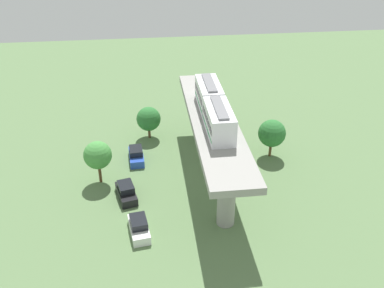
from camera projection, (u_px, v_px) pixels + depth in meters
ground_plane at (212, 175)px, 54.45m from camera, size 120.00×120.00×0.00m
viaduct at (213, 134)px, 51.47m from camera, size 5.20×28.00×7.88m
train at (214, 107)px, 49.64m from camera, size 2.64×13.55×3.24m
parked_car_white at (139, 227)px, 44.91m from camera, size 2.39×4.42×1.76m
parked_car_black at (126, 192)px, 50.15m from camera, size 2.71×4.50×1.76m
parked_car_blue at (136, 155)px, 57.08m from camera, size 2.06×4.30×1.76m
tree_near_viaduct at (98, 155)px, 51.34m from camera, size 3.36×3.36×5.48m
tree_mid_lot at (272, 133)px, 56.70m from camera, size 3.61×3.61×5.25m
tree_far_corner at (149, 119)px, 61.31m from camera, size 3.41×3.41×4.69m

